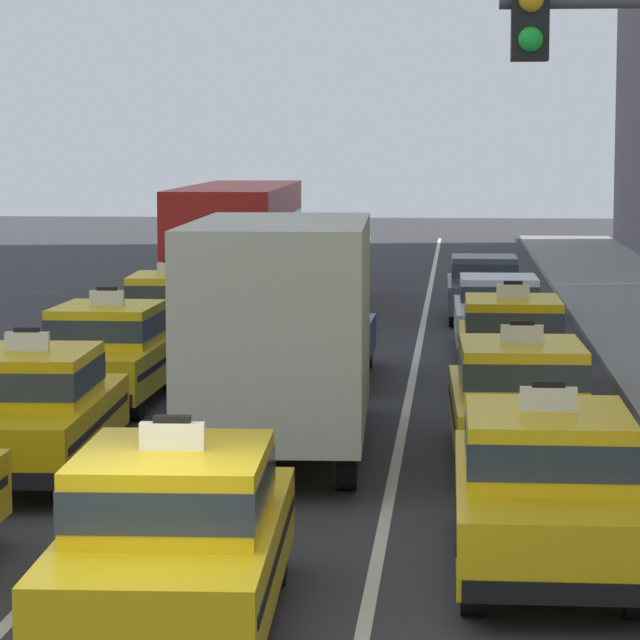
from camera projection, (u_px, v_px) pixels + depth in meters
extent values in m
cube|color=silver|center=(262.00, 353.00, 32.47)|extent=(0.14, 80.00, 0.01)
cube|color=silver|center=(417.00, 354.00, 32.20)|extent=(0.14, 80.00, 0.01)
cylinder|color=black|center=(4.00, 430.00, 21.95)|extent=(0.27, 0.65, 0.64)
cylinder|color=black|center=(109.00, 431.00, 21.88)|extent=(0.27, 0.65, 0.64)
cylinder|color=black|center=(64.00, 477.00, 18.85)|extent=(0.27, 0.65, 0.64)
cube|color=yellow|center=(32.00, 425.00, 20.36)|extent=(1.99, 4.57, 0.70)
cube|color=black|center=(31.00, 421.00, 20.35)|extent=(2.00, 4.21, 0.10)
cube|color=yellow|center=(28.00, 375.00, 20.13)|extent=(1.69, 2.17, 0.64)
cube|color=#2D3842|center=(28.00, 375.00, 20.13)|extent=(1.71, 2.19, 0.35)
cube|color=white|center=(27.00, 341.00, 20.09)|extent=(0.56, 0.14, 0.24)
cube|color=black|center=(27.00, 330.00, 20.07)|extent=(0.32, 0.12, 0.06)
cube|color=black|center=(67.00, 415.00, 22.58)|extent=(1.71, 0.21, 0.20)
cylinder|color=black|center=(89.00, 371.00, 27.67)|extent=(0.24, 0.64, 0.64)
cylinder|color=black|center=(171.00, 372.00, 27.53)|extent=(0.24, 0.64, 0.64)
cylinder|color=black|center=(42.00, 399.00, 24.64)|extent=(0.24, 0.64, 0.64)
cylinder|color=black|center=(135.00, 400.00, 24.50)|extent=(0.24, 0.64, 0.64)
cube|color=yellow|center=(110.00, 364.00, 26.05)|extent=(1.83, 4.51, 0.70)
cube|color=black|center=(110.00, 361.00, 26.04)|extent=(1.85, 4.15, 0.10)
cube|color=yellow|center=(107.00, 324.00, 25.82)|extent=(1.61, 2.11, 0.64)
cube|color=#2D3842|center=(107.00, 324.00, 25.82)|extent=(1.63, 2.13, 0.35)
cube|color=white|center=(107.00, 298.00, 25.78)|extent=(0.56, 0.12, 0.24)
cube|color=black|center=(107.00, 289.00, 25.76)|extent=(0.32, 0.11, 0.06)
cube|color=black|center=(138.00, 360.00, 28.26)|extent=(1.71, 0.15, 0.20)
cube|color=black|center=(77.00, 400.00, 23.89)|extent=(1.71, 0.15, 0.20)
cylinder|color=black|center=(147.00, 330.00, 33.71)|extent=(0.27, 0.65, 0.64)
cylinder|color=black|center=(216.00, 330.00, 33.66)|extent=(0.27, 0.65, 0.64)
cylinder|color=black|center=(125.00, 349.00, 30.67)|extent=(0.27, 0.65, 0.64)
cylinder|color=black|center=(201.00, 349.00, 30.63)|extent=(0.27, 0.65, 0.64)
cube|color=yellow|center=(173.00, 322.00, 32.13)|extent=(2.04, 4.59, 0.70)
cube|color=black|center=(173.00, 320.00, 32.12)|extent=(2.05, 4.23, 0.10)
cube|color=yellow|center=(171.00, 290.00, 31.91)|extent=(1.71, 2.18, 0.64)
cube|color=#2D3842|center=(171.00, 290.00, 31.91)|extent=(1.73, 2.21, 0.35)
cube|color=white|center=(171.00, 268.00, 31.86)|extent=(0.57, 0.15, 0.24)
cube|color=black|center=(171.00, 261.00, 31.84)|extent=(0.33, 0.13, 0.06)
cube|color=black|center=(185.00, 322.00, 34.35)|extent=(1.72, 0.23, 0.20)
cube|color=black|center=(158.00, 348.00, 29.96)|extent=(1.72, 0.23, 0.20)
cylinder|color=black|center=(217.00, 285.00, 44.36)|extent=(0.26, 0.65, 0.64)
cylinder|color=black|center=(287.00, 286.00, 44.26)|extent=(0.26, 0.65, 0.64)
cylinder|color=black|center=(183.00, 310.00, 37.69)|extent=(0.26, 0.65, 0.64)
cylinder|color=black|center=(266.00, 311.00, 37.59)|extent=(0.26, 0.65, 0.64)
cube|color=#B21E19|center=(239.00, 241.00, 40.81)|extent=(2.87, 11.28, 2.90)
cube|color=#2D3842|center=(239.00, 232.00, 40.79)|extent=(2.87, 10.83, 0.84)
cube|color=black|center=(259.00, 189.00, 46.19)|extent=(2.13, 0.15, 0.36)
cylinder|color=black|center=(261.00, 265.00, 51.87)|extent=(0.27, 0.65, 0.64)
cylinder|color=black|center=(306.00, 265.00, 51.81)|extent=(0.27, 0.65, 0.64)
cylinder|color=black|center=(254.00, 272.00, 48.83)|extent=(0.27, 0.65, 0.64)
cylinder|color=black|center=(301.00, 273.00, 48.77)|extent=(0.27, 0.65, 0.64)
cube|color=yellow|center=(280.00, 258.00, 50.28)|extent=(2.02, 4.58, 0.70)
cube|color=black|center=(280.00, 256.00, 50.28)|extent=(2.02, 4.22, 0.10)
cube|color=yellow|center=(280.00, 237.00, 50.06)|extent=(1.70, 2.18, 0.64)
cube|color=#2D3842|center=(280.00, 237.00, 50.06)|extent=(1.72, 2.20, 0.35)
cube|color=white|center=(280.00, 223.00, 50.01)|extent=(0.57, 0.15, 0.24)
cube|color=black|center=(280.00, 218.00, 49.99)|extent=(0.33, 0.13, 0.06)
cube|color=black|center=(285.00, 260.00, 52.50)|extent=(1.71, 0.22, 0.20)
cube|color=black|center=(276.00, 271.00, 48.12)|extent=(1.71, 0.22, 0.20)
cylinder|color=black|center=(123.00, 551.00, 15.43)|extent=(0.26, 0.65, 0.64)
cylinder|color=black|center=(273.00, 553.00, 15.36)|extent=(0.26, 0.65, 0.64)
cube|color=yellow|center=(176.00, 557.00, 13.84)|extent=(1.97, 4.57, 0.70)
cube|color=black|center=(176.00, 552.00, 13.83)|extent=(1.98, 4.21, 0.10)
cube|color=yellow|center=(173.00, 486.00, 13.61)|extent=(1.68, 2.16, 0.64)
cube|color=#2D3842|center=(173.00, 486.00, 13.61)|extent=(1.70, 2.18, 0.35)
cube|color=white|center=(172.00, 436.00, 13.56)|extent=(0.56, 0.14, 0.24)
cube|color=black|center=(172.00, 419.00, 13.55)|extent=(0.32, 0.12, 0.06)
cube|color=black|center=(206.00, 525.00, 16.06)|extent=(1.71, 0.21, 0.20)
cylinder|color=black|center=(228.00, 411.00, 23.52)|extent=(0.26, 0.65, 0.64)
cylinder|color=black|center=(355.00, 412.00, 23.42)|extent=(0.26, 0.65, 0.64)
cylinder|color=black|center=(195.00, 463.00, 19.65)|extent=(0.26, 0.65, 0.64)
cylinder|color=black|center=(347.00, 465.00, 19.55)|extent=(0.26, 0.65, 0.64)
cube|color=#194C8C|center=(296.00, 334.00, 24.33)|extent=(2.18, 2.28, 2.10)
cube|color=#2D3842|center=(300.00, 307.00, 25.36)|extent=(1.93, 0.13, 0.76)
cube|color=beige|center=(280.00, 322.00, 21.03)|extent=(2.49, 5.28, 2.70)
cylinder|color=black|center=(291.00, 350.00, 30.38)|extent=(0.25, 0.64, 0.64)
cylinder|color=black|center=(366.00, 351.00, 30.24)|extent=(0.25, 0.64, 0.64)
cylinder|color=black|center=(272.00, 372.00, 27.57)|extent=(0.25, 0.64, 0.64)
cylinder|color=black|center=(354.00, 373.00, 27.43)|extent=(0.25, 0.64, 0.64)
cube|color=navy|center=(321.00, 343.00, 28.87)|extent=(1.81, 4.32, 0.66)
cube|color=navy|center=(320.00, 310.00, 28.70)|extent=(1.58, 1.92, 0.60)
cube|color=#2D3842|center=(320.00, 310.00, 28.70)|extent=(1.60, 1.94, 0.33)
cylinder|color=black|center=(470.00, 504.00, 17.42)|extent=(0.24, 0.64, 0.64)
cylinder|color=black|center=(605.00, 507.00, 17.30)|extent=(0.24, 0.64, 0.64)
cylinder|color=black|center=(474.00, 580.00, 14.39)|extent=(0.24, 0.64, 0.64)
cylinder|color=black|center=(637.00, 584.00, 14.27)|extent=(0.24, 0.64, 0.64)
cube|color=yellow|center=(546.00, 506.00, 15.80)|extent=(1.82, 4.51, 0.70)
cube|color=black|center=(546.00, 501.00, 15.80)|extent=(1.84, 4.15, 0.10)
cube|color=yellow|center=(548.00, 443.00, 15.58)|extent=(1.61, 2.11, 0.64)
cube|color=#2D3842|center=(548.00, 443.00, 15.58)|extent=(1.63, 2.13, 0.35)
cube|color=white|center=(548.00, 399.00, 15.53)|extent=(0.56, 0.12, 0.24)
cube|color=black|center=(549.00, 384.00, 15.51)|extent=(0.32, 0.11, 0.06)
cube|color=black|center=(534.00, 483.00, 18.02)|extent=(1.71, 0.15, 0.20)
cube|color=black|center=(561.00, 592.00, 13.64)|extent=(1.71, 0.15, 0.20)
cylinder|color=black|center=(461.00, 420.00, 22.73)|extent=(0.26, 0.65, 0.64)
cylinder|color=black|center=(564.00, 421.00, 22.64)|extent=(0.26, 0.65, 0.64)
cylinder|color=black|center=(468.00, 463.00, 19.70)|extent=(0.26, 0.65, 0.64)
cylinder|color=black|center=(587.00, 464.00, 19.61)|extent=(0.26, 0.65, 0.64)
cube|color=yellow|center=(520.00, 415.00, 21.13)|extent=(1.93, 4.55, 0.70)
cube|color=black|center=(520.00, 411.00, 21.13)|extent=(1.94, 4.19, 0.10)
cube|color=yellow|center=(521.00, 367.00, 20.91)|extent=(1.66, 2.14, 0.64)
cube|color=#2D3842|center=(521.00, 367.00, 20.91)|extent=(1.68, 2.17, 0.35)
cube|color=white|center=(522.00, 334.00, 20.86)|extent=(0.56, 0.14, 0.24)
cube|color=black|center=(522.00, 323.00, 20.84)|extent=(0.32, 0.12, 0.06)
cube|color=black|center=(510.00, 406.00, 23.35)|extent=(1.71, 0.19, 0.20)
cube|color=black|center=(532.00, 466.00, 18.97)|extent=(1.71, 0.19, 0.20)
cylinder|color=black|center=(468.00, 362.00, 28.77)|extent=(0.24, 0.64, 0.64)
cylinder|color=black|center=(549.00, 363.00, 28.65)|extent=(0.24, 0.64, 0.64)
cylinder|color=black|center=(470.00, 388.00, 25.74)|extent=(0.24, 0.64, 0.64)
cylinder|color=black|center=(561.00, 389.00, 25.62)|extent=(0.24, 0.64, 0.64)
cube|color=yellow|center=(512.00, 355.00, 27.16)|extent=(1.83, 4.51, 0.70)
cube|color=black|center=(512.00, 352.00, 27.15)|extent=(1.85, 4.15, 0.10)
cube|color=yellow|center=(513.00, 317.00, 26.93)|extent=(1.61, 2.11, 0.64)
cube|color=#2D3842|center=(513.00, 317.00, 26.93)|extent=(1.63, 2.13, 0.35)
cube|color=white|center=(513.00, 291.00, 26.88)|extent=(0.56, 0.12, 0.24)
cube|color=black|center=(513.00, 283.00, 26.87)|extent=(0.32, 0.11, 0.06)
cube|color=black|center=(507.00, 352.00, 29.37)|extent=(1.71, 0.15, 0.20)
cube|color=black|center=(517.00, 389.00, 25.00)|extent=(1.71, 0.15, 0.20)
cylinder|color=black|center=(462.00, 328.00, 34.02)|extent=(0.25, 0.64, 0.64)
cylinder|color=black|center=(529.00, 329.00, 33.92)|extent=(0.25, 0.64, 0.64)
cylinder|color=black|center=(464.00, 345.00, 31.21)|extent=(0.25, 0.64, 0.64)
cylinder|color=black|center=(537.00, 346.00, 31.10)|extent=(0.25, 0.64, 0.64)
cube|color=silver|center=(498.00, 321.00, 32.53)|extent=(1.82, 4.33, 0.66)
cube|color=silver|center=(499.00, 291.00, 32.36)|extent=(1.59, 1.92, 0.60)
cube|color=#2D3842|center=(499.00, 291.00, 32.36)|extent=(1.61, 1.94, 0.33)
cylinder|color=black|center=(454.00, 301.00, 39.86)|extent=(0.25, 0.64, 0.64)
cylinder|color=black|center=(511.00, 302.00, 39.75)|extent=(0.25, 0.64, 0.64)
cylinder|color=black|center=(454.00, 313.00, 37.05)|extent=(0.25, 0.64, 0.64)
cylinder|color=black|center=(516.00, 314.00, 36.94)|extent=(0.25, 0.64, 0.64)
cube|color=#4C5156|center=(484.00, 294.00, 38.36)|extent=(1.80, 4.31, 0.66)
cube|color=#4C5156|center=(484.00, 268.00, 38.19)|extent=(1.58, 1.91, 0.60)
cube|color=#2D3842|center=(484.00, 268.00, 38.19)|extent=(1.60, 1.93, 0.33)
cube|color=black|center=(530.00, 1.00, 10.17)|extent=(0.24, 0.24, 0.76)
sphere|color=orange|center=(531.00, 0.00, 10.04)|extent=(0.16, 0.16, 0.16)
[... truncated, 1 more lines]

